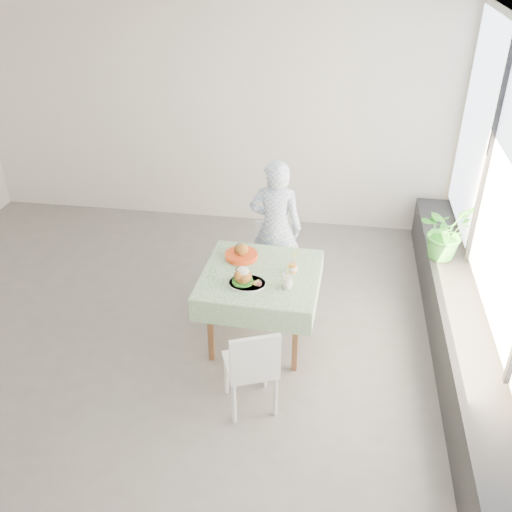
% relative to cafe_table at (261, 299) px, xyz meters
% --- Properties ---
extents(floor, '(6.00, 6.00, 0.00)m').
position_rel_cafe_table_xyz_m(floor, '(-0.99, -0.01, -0.46)').
color(floor, '#5E5A59').
rests_on(floor, ground).
extents(ceiling, '(6.00, 6.00, 0.00)m').
position_rel_cafe_table_xyz_m(ceiling, '(-0.99, -0.01, 2.34)').
color(ceiling, white).
rests_on(ceiling, ground).
extents(wall_back, '(6.00, 0.02, 2.80)m').
position_rel_cafe_table_xyz_m(wall_back, '(-0.99, 2.49, 0.94)').
color(wall_back, silver).
rests_on(wall_back, ground).
extents(wall_right, '(0.02, 5.00, 2.80)m').
position_rel_cafe_table_xyz_m(wall_right, '(2.01, -0.01, 0.94)').
color(wall_right, silver).
rests_on(wall_right, ground).
extents(window_ledge, '(0.40, 4.80, 0.50)m').
position_rel_cafe_table_xyz_m(window_ledge, '(1.81, -0.01, -0.21)').
color(window_ledge, black).
rests_on(window_ledge, ground).
extents(cafe_table, '(1.08, 1.08, 0.74)m').
position_rel_cafe_table_xyz_m(cafe_table, '(0.00, 0.00, 0.00)').
color(cafe_table, brown).
rests_on(cafe_table, ground).
extents(chair_far, '(0.46, 0.46, 0.80)m').
position_rel_cafe_table_xyz_m(chair_far, '(0.04, 0.78, -0.21)').
color(chair_far, white).
rests_on(chair_far, ground).
extents(chair_near, '(0.51, 0.51, 0.84)m').
position_rel_cafe_table_xyz_m(chair_near, '(0.05, -0.88, -0.20)').
color(chair_near, white).
rests_on(chair_near, ground).
extents(diner, '(0.55, 0.37, 1.49)m').
position_rel_cafe_table_xyz_m(diner, '(0.03, 0.87, 0.29)').
color(diner, '#88A4D9').
rests_on(diner, ground).
extents(main_dish, '(0.34, 0.34, 0.17)m').
position_rel_cafe_table_xyz_m(main_dish, '(-0.11, -0.20, 0.34)').
color(main_dish, white).
rests_on(main_dish, cafe_table).
extents(juice_cup_orange, '(0.09, 0.09, 0.25)m').
position_rel_cafe_table_xyz_m(juice_cup_orange, '(0.28, 0.06, 0.34)').
color(juice_cup_orange, white).
rests_on(juice_cup_orange, cafe_table).
extents(juice_cup_lemonade, '(0.10, 0.10, 0.28)m').
position_rel_cafe_table_xyz_m(juice_cup_lemonade, '(0.26, -0.19, 0.35)').
color(juice_cup_lemonade, white).
rests_on(juice_cup_lemonade, cafe_table).
extents(second_dish, '(0.31, 0.31, 0.15)m').
position_rel_cafe_table_xyz_m(second_dish, '(-0.22, 0.24, 0.32)').
color(second_dish, red).
rests_on(second_dish, cafe_table).
extents(potted_plant, '(0.68, 0.69, 0.58)m').
position_rel_cafe_table_xyz_m(potted_plant, '(1.73, 0.99, 0.33)').
color(potted_plant, '#307828').
rests_on(potted_plant, window_ledge).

